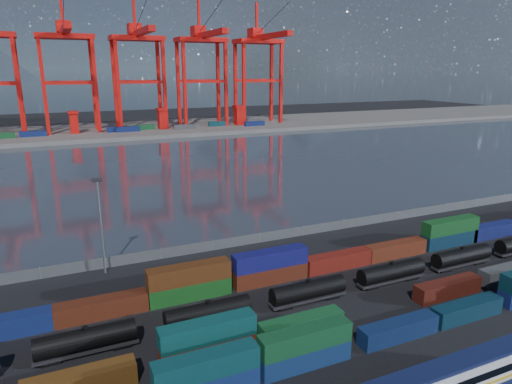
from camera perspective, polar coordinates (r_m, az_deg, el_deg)
name	(u,v)px	position (r m, az deg, el deg)	size (l,w,h in m)	color
ground	(340,307)	(69.89, 10.44, -13.90)	(700.00, 700.00, 0.00)	black
harbor_water	(168,169)	(162.34, -10.92, 2.90)	(700.00, 700.00, 0.00)	#2D3441
far_quay	(123,130)	(264.21, -16.35, 7.42)	(700.00, 70.00, 2.00)	#514F4C
distant_mountains	(71,8)	(1663.20, -22.09, 20.53)	(2470.00, 1100.00, 520.00)	#1E2630
container_row_south	(276,358)	(54.71, 2.55, -20.04)	(113.77, 2.32, 4.94)	#3E4043
container_row_mid	(325,318)	(63.74, 8.62, -15.30)	(128.01, 2.38, 5.07)	#484A4E
container_row_north	(352,254)	(82.77, 11.94, -7.61)	(141.43, 2.56, 5.45)	navy
tanker_string	(351,281)	(73.32, 11.84, -10.87)	(120.72, 2.62, 3.76)	black
waterfront_fence	(260,238)	(91.58, 0.52, -5.74)	(160.12, 0.12, 2.20)	#595B5E
yard_light_mast	(101,221)	(79.75, -18.86, -3.48)	(1.60, 0.40, 16.60)	slate
gantry_cranes	(103,49)	(254.62, -18.58, 16.60)	(202.30, 52.42, 70.98)	red
quay_containers	(104,130)	(248.30, -18.42, 7.34)	(172.58, 10.99, 2.60)	navy
straddle_carriers	(120,120)	(253.26, -16.69, 8.65)	(140.00, 7.00, 11.10)	red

